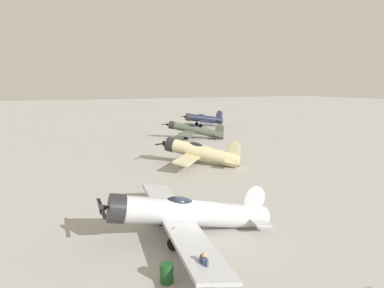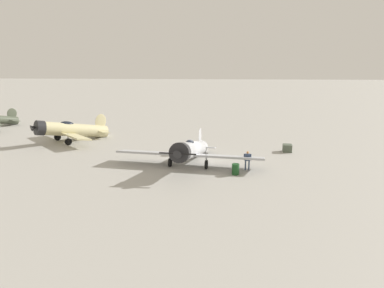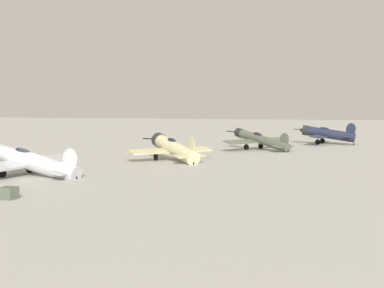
# 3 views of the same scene
# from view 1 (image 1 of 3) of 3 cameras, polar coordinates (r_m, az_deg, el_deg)

# --- Properties ---
(ground_plane) EXTENTS (400.00, 400.00, 0.00)m
(ground_plane) POSITION_cam_1_polar(r_m,az_deg,el_deg) (20.21, 0.52, -15.69)
(ground_plane) COLOR #A8A59E
(airplane_foreground) EXTENTS (13.61, 10.58, 3.44)m
(airplane_foreground) POSITION_cam_1_polar(r_m,az_deg,el_deg) (19.51, -1.02, -12.43)
(airplane_foreground) COLOR #B7BABF
(airplane_foreground) RESTS_ON ground_plane
(airplane_mid_apron) EXTENTS (8.81, 8.91, 3.27)m
(airplane_mid_apron) POSITION_cam_1_polar(r_m,az_deg,el_deg) (36.16, 1.31, -1.46)
(airplane_mid_apron) COLOR beige
(airplane_mid_apron) RESTS_ON ground_plane
(airplane_far_line) EXTENTS (10.77, 10.18, 3.03)m
(airplane_far_line) POSITION_cam_1_polar(r_m,az_deg,el_deg) (53.96, 0.39, 2.56)
(airplane_far_line) COLOR #4C5442
(airplane_far_line) RESTS_ON ground_plane
(airplane_outer_stand) EXTENTS (11.01, 9.93, 3.57)m
(airplane_outer_stand) POSITION_cam_1_polar(r_m,az_deg,el_deg) (70.09, 1.96, 4.57)
(airplane_outer_stand) COLOR #1E2338
(airplane_outer_stand) RESTS_ON ground_plane
(ground_crew_mechanic) EXTENTS (0.66, 0.25, 1.71)m
(ground_crew_mechanic) POSITION_cam_1_polar(r_m,az_deg,el_deg) (14.99, 2.16, -21.25)
(ground_crew_mechanic) COLOR #384766
(ground_crew_mechanic) RESTS_ON ground_plane
(fuel_drum) EXTENTS (0.65, 0.65, 0.92)m
(fuel_drum) POSITION_cam_1_polar(r_m,az_deg,el_deg) (15.67, -4.61, -22.21)
(fuel_drum) COLOR #19471E
(fuel_drum) RESTS_ON ground_plane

